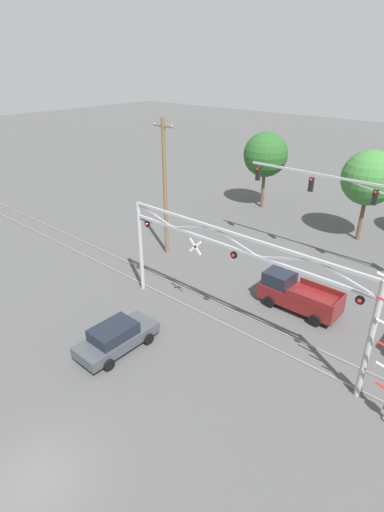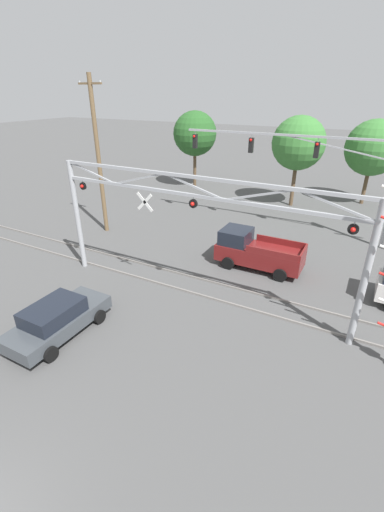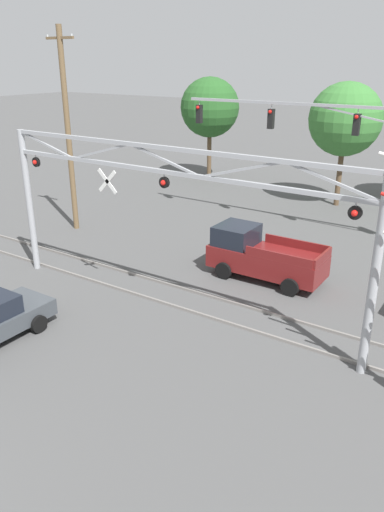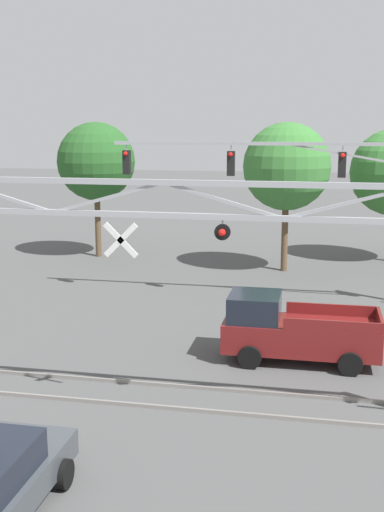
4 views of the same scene
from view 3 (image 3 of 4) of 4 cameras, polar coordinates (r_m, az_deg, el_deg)
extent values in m
cube|color=gray|center=(18.61, -2.36, -5.63)|extent=(80.00, 0.08, 0.10)
cube|color=gray|center=(19.66, 0.08, -4.04)|extent=(80.00, 0.08, 0.10)
cylinder|color=#9EA0A5|center=(22.03, -18.10, 5.85)|extent=(0.27, 0.27, 5.95)
cylinder|color=#9EA0A5|center=(14.47, 20.11, -2.50)|extent=(0.27, 0.27, 5.95)
cube|color=#9EA0A5|center=(16.68, -3.21, 9.60)|extent=(14.40, 0.14, 0.14)
cube|color=#9EA0A5|center=(16.53, -3.26, 12.25)|extent=(14.40, 0.14, 0.14)
cube|color=#9EA0A5|center=(20.44, -16.37, 12.13)|extent=(2.85, 0.08, 0.86)
cube|color=#9EA0A5|center=(18.41, -10.47, 11.66)|extent=(2.85, 0.08, 0.86)
cube|color=#9EA0A5|center=(16.60, -3.24, 10.92)|extent=(2.85, 0.08, 0.86)
cube|color=#9EA0A5|center=(15.11, 5.53, 9.79)|extent=(2.85, 0.08, 0.86)
cube|color=#9EA0A5|center=(14.04, 15.83, 8.16)|extent=(2.85, 0.08, 0.86)
cylinder|color=black|center=(21.08, -17.38, 10.21)|extent=(0.38, 0.10, 0.38)
sphere|color=red|center=(21.04, -17.53, 10.17)|extent=(0.18, 0.18, 0.18)
cylinder|color=#9EA0A5|center=(21.04, -17.46, 10.85)|extent=(0.04, 0.04, 0.10)
cylinder|color=black|center=(16.76, -3.18, 8.40)|extent=(0.38, 0.10, 0.38)
sphere|color=red|center=(16.70, -3.33, 8.35)|extent=(0.18, 0.18, 0.18)
cylinder|color=#9EA0A5|center=(16.70, -3.20, 9.20)|extent=(0.04, 0.04, 0.10)
cylinder|color=black|center=(14.05, 18.14, 4.73)|extent=(0.38, 0.10, 0.38)
sphere|color=red|center=(13.98, 18.06, 4.66)|extent=(0.18, 0.18, 0.18)
cylinder|color=#9EA0A5|center=(13.98, 18.26, 5.67)|extent=(0.04, 0.04, 0.10)
cube|color=white|center=(18.29, -9.66, 8.42)|extent=(0.88, 0.03, 0.88)
cube|color=white|center=(18.29, -9.66, 8.42)|extent=(0.88, 0.03, 0.88)
cylinder|color=black|center=(18.28, -9.71, 8.40)|extent=(0.04, 0.04, 0.02)
cube|color=#9EA0A5|center=(25.70, 13.69, 16.45)|extent=(14.03, 0.14, 0.14)
cylinder|color=#9EA0A5|center=(28.64, 0.84, 17.20)|extent=(0.04, 0.04, 0.30)
cube|color=black|center=(28.69, 0.83, 15.92)|extent=(0.30, 0.26, 0.98)
sphere|color=red|center=(28.52, 0.65, 16.62)|extent=(0.18, 0.18, 0.18)
cylinder|color=#9EA0A5|center=(26.55, 9.10, 16.60)|extent=(0.04, 0.04, 0.30)
cube|color=black|center=(26.61, 9.02, 15.22)|extent=(0.30, 0.26, 0.98)
sphere|color=red|center=(26.42, 8.90, 15.97)|extent=(0.18, 0.18, 0.18)
cylinder|color=#9EA0A5|center=(25.05, 18.47, 15.51)|extent=(0.04, 0.04, 0.30)
cube|color=black|center=(25.11, 18.29, 14.06)|extent=(0.30, 0.26, 0.98)
sphere|color=red|center=(24.92, 18.28, 14.85)|extent=(0.18, 0.18, 0.18)
cube|color=maroon|center=(20.80, 8.52, -0.52)|extent=(4.76, 1.87, 0.91)
cube|color=black|center=(21.09, 5.10, 2.47)|extent=(1.57, 1.72, 0.81)
cube|color=maroon|center=(19.47, 9.83, -0.15)|extent=(2.79, 0.08, 0.37)
cube|color=maroon|center=(21.02, 11.84, 1.36)|extent=(2.79, 0.08, 0.37)
cube|color=maroon|center=(19.78, 14.71, -0.20)|extent=(0.10, 1.79, 0.37)
cylinder|color=black|center=(20.81, 3.66, -1.65)|extent=(0.71, 0.24, 0.71)
cylinder|color=black|center=(22.35, 6.09, -0.04)|extent=(0.71, 0.24, 0.71)
cylinder|color=black|center=(19.65, 11.14, -3.50)|extent=(0.71, 0.24, 0.71)
cylinder|color=black|center=(21.28, 13.14, -1.67)|extent=(0.71, 0.24, 0.71)
cylinder|color=black|center=(18.96, -20.78, -5.74)|extent=(0.24, 0.61, 0.61)
cylinder|color=black|center=(17.62, -17.17, -7.41)|extent=(0.24, 0.61, 0.61)
cylinder|color=brown|center=(26.71, -13.97, 13.44)|extent=(0.28, 0.28, 10.08)
cube|color=brown|center=(26.49, -14.89, 22.96)|extent=(1.80, 0.12, 0.12)
cylinder|color=silver|center=(27.11, -16.18, 23.01)|extent=(0.08, 0.08, 0.12)
cylinder|color=silver|center=(25.90, -13.59, 23.34)|extent=(0.08, 0.08, 0.12)
cylinder|color=brown|center=(38.04, 1.98, 11.53)|extent=(0.32, 0.32, 3.80)
sphere|color=#265623|center=(37.60, 2.05, 16.62)|extent=(4.25, 4.25, 4.25)
cylinder|color=brown|center=(32.35, 16.46, 8.79)|extent=(0.32, 0.32, 3.72)
sphere|color=#387533|center=(31.82, 17.12, 14.71)|extent=(4.31, 4.31, 4.31)
camera|label=1|loc=(5.40, -169.76, 48.45)|focal=28.00mm
camera|label=2|loc=(3.23, -50.78, 24.01)|focal=24.00mm
camera|label=4|loc=(7.86, -66.80, -1.82)|focal=45.00mm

